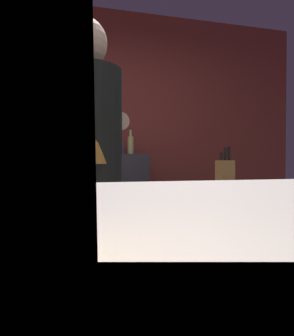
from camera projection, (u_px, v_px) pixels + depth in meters
wall_back at (68, 138)px, 3.36m from camera, size 5.20×0.10×2.70m
prep_counter at (142, 273)px, 1.91m from camera, size 2.10×0.60×0.92m
back_shelf at (106, 215)px, 3.20m from camera, size 0.79×0.36×1.18m
bartender at (82, 190)px, 1.36m from camera, size 0.44×0.52×1.71m
knife_block at (225, 175)px, 2.11m from camera, size 0.10×0.08×0.29m
mixing_bowl at (14, 195)px, 1.64m from camera, size 0.17×0.17×0.05m
chefs_knife at (127, 195)px, 1.83m from camera, size 0.24×0.06×0.01m
bottle_vinegar at (121, 147)px, 3.29m from camera, size 0.05×0.05×0.19m
bottle_olive_oil at (84, 147)px, 3.16m from camera, size 0.07×0.07×0.18m
bottle_soy at (75, 146)px, 3.20m from camera, size 0.05×0.05×0.21m
bottle_hot_sauce at (131, 144)px, 3.30m from camera, size 0.06×0.06×0.26m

